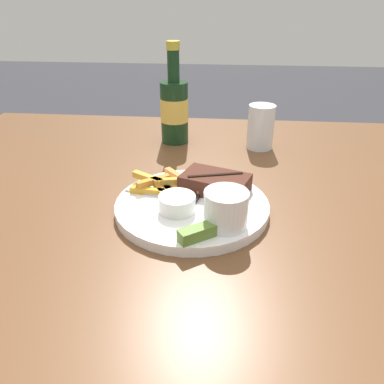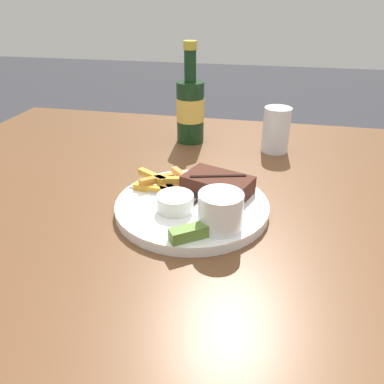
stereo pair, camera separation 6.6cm
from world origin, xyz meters
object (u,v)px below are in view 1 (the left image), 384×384
object	(u,v)px
knife_utensil	(199,193)
coleslaw_cup	(226,207)
pickle_spear	(197,233)
drinking_glass	(261,127)
dipping_sauce_cup	(177,203)
dinner_plate	(192,206)
steak_portion	(215,183)
fork_utensil	(156,194)
beer_bottle	(174,108)

from	to	relation	value
knife_utensil	coleslaw_cup	bearing A→B (deg)	-142.58
pickle_spear	drinking_glass	bearing A→B (deg)	74.27
coleslaw_cup	pickle_spear	distance (m)	0.06
dipping_sauce_cup	drinking_glass	distance (m)	0.39
dinner_plate	pickle_spear	size ratio (longest dim) A/B	4.47
drinking_glass	steak_portion	bearing A→B (deg)	-110.11
pickle_spear	fork_utensil	distance (m)	0.16
dinner_plate	knife_utensil	size ratio (longest dim) A/B	1.67
dipping_sauce_cup	knife_utensil	size ratio (longest dim) A/B	0.38
steak_portion	beer_bottle	world-z (taller)	beer_bottle
steak_portion	pickle_spear	size ratio (longest dim) A/B	2.28
beer_bottle	fork_utensil	bearing A→B (deg)	-88.55
coleslaw_cup	knife_utensil	bearing A→B (deg)	116.65
dipping_sauce_cup	drinking_glass	world-z (taller)	drinking_glass
dinner_plate	drinking_glass	bearing A→B (deg)	66.51
dipping_sauce_cup	pickle_spear	xyz separation A→B (m)	(0.04, -0.08, -0.01)
pickle_spear	fork_utensil	world-z (taller)	pickle_spear
dipping_sauce_cup	knife_utensil	bearing A→B (deg)	61.97
coleslaw_cup	beer_bottle	world-z (taller)	beer_bottle
steak_portion	dinner_plate	bearing A→B (deg)	-130.17
dinner_plate	steak_portion	world-z (taller)	steak_portion
pickle_spear	drinking_glass	world-z (taller)	drinking_glass
dinner_plate	dipping_sauce_cup	bearing A→B (deg)	-124.77
drinking_glass	coleslaw_cup	bearing A→B (deg)	-101.57
dipping_sauce_cup	pickle_spear	world-z (taller)	dipping_sauce_cup
coleslaw_cup	fork_utensil	world-z (taller)	coleslaw_cup
dipping_sauce_cup	drinking_glass	size ratio (longest dim) A/B	0.58
steak_portion	beer_bottle	bearing A→B (deg)	111.08
steak_portion	fork_utensil	xyz separation A→B (m)	(-0.11, -0.03, -0.01)
coleslaw_cup	knife_utensil	world-z (taller)	coleslaw_cup
fork_utensil	knife_utensil	bearing A→B (deg)	22.71
steak_portion	drinking_glass	xyz separation A→B (m)	(0.10, 0.28, 0.02)
steak_portion	fork_utensil	world-z (taller)	steak_portion
dinner_plate	pickle_spear	distance (m)	0.11
dipping_sauce_cup	drinking_glass	bearing A→B (deg)	65.38
coleslaw_cup	dipping_sauce_cup	xyz separation A→B (m)	(-0.08, 0.04, -0.02)
fork_utensil	drinking_glass	xyz separation A→B (m)	(0.21, 0.31, 0.03)
pickle_spear	drinking_glass	size ratio (longest dim) A/B	0.57
knife_utensil	dipping_sauce_cup	bearing A→B (deg)	162.75
coleslaw_cup	drinking_glass	xyz separation A→B (m)	(0.08, 0.39, 0.00)
pickle_spear	beer_bottle	world-z (taller)	beer_bottle
dinner_plate	beer_bottle	xyz separation A→B (m)	(-0.08, 0.35, 0.08)
steak_portion	knife_utensil	distance (m)	0.04
knife_utensil	beer_bottle	world-z (taller)	beer_bottle
steak_portion	coleslaw_cup	xyz separation A→B (m)	(0.02, -0.12, 0.02)
dinner_plate	knife_utensil	bearing A→B (deg)	70.46
coleslaw_cup	fork_utensil	bearing A→B (deg)	145.98
dinner_plate	fork_utensil	world-z (taller)	fork_utensil
steak_portion	pickle_spear	bearing A→B (deg)	-97.58
pickle_spear	beer_bottle	xyz separation A→B (m)	(-0.10, 0.46, 0.06)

